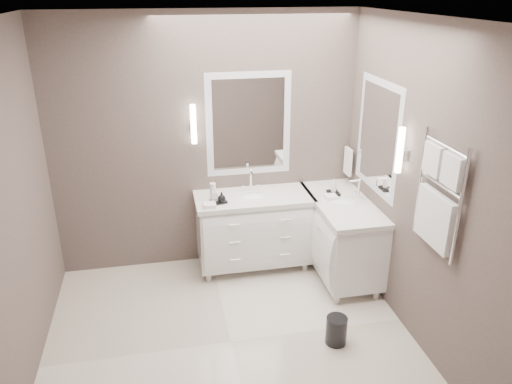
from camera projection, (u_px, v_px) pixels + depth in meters
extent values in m
cube|color=silver|center=(231.00, 342.00, 4.39)|extent=(3.20, 3.00, 0.01)
cube|color=white|center=(223.00, 17.00, 3.35)|extent=(3.20, 3.00, 0.01)
cube|color=#564A45|center=(206.00, 145.00, 5.23)|extent=(3.20, 0.01, 2.70)
cube|color=#564A45|center=(272.00, 320.00, 2.51)|extent=(3.20, 0.01, 2.70)
cube|color=#564A45|center=(6.00, 220.00, 3.57)|extent=(0.01, 3.00, 2.70)
cube|color=#564A45|center=(418.00, 186.00, 4.16)|extent=(0.01, 3.00, 2.70)
cube|color=white|center=(254.00, 229.00, 5.41)|extent=(1.20, 0.55, 0.70)
cube|color=silver|center=(254.00, 198.00, 5.26)|extent=(1.24, 0.59, 0.05)
ellipsoid|color=white|center=(254.00, 199.00, 5.27)|extent=(0.36, 0.28, 0.12)
cylinder|color=white|center=(251.00, 180.00, 5.35)|extent=(0.02, 0.02, 0.22)
cube|color=white|center=(341.00, 236.00, 5.27)|extent=(0.55, 1.20, 0.70)
cube|color=silver|center=(343.00, 203.00, 5.13)|extent=(0.59, 1.24, 0.05)
ellipsoid|color=white|center=(343.00, 205.00, 5.14)|extent=(0.36, 0.28, 0.12)
cylinder|color=white|center=(359.00, 190.00, 5.11)|extent=(0.02, 0.02, 0.22)
cube|color=white|center=(249.00, 125.00, 5.22)|extent=(0.90, 0.02, 1.10)
cube|color=white|center=(249.00, 125.00, 5.22)|extent=(0.77, 0.02, 0.96)
cube|color=white|center=(378.00, 137.00, 4.81)|extent=(0.02, 0.90, 1.10)
cube|color=white|center=(378.00, 137.00, 4.81)|extent=(0.02, 0.90, 0.96)
cube|color=white|center=(194.00, 129.00, 5.06)|extent=(0.05, 0.05, 0.10)
cylinder|color=white|center=(193.00, 124.00, 5.04)|extent=(0.06, 0.06, 0.40)
cube|color=white|center=(399.00, 156.00, 4.27)|extent=(0.05, 0.05, 0.10)
cylinder|color=white|center=(400.00, 150.00, 4.25)|extent=(0.06, 0.06, 0.40)
cylinder|color=white|center=(350.00, 149.00, 5.42)|extent=(0.02, 0.22, 0.02)
cube|color=white|center=(348.00, 161.00, 5.47)|extent=(0.03, 0.17, 0.30)
cylinder|color=white|center=(460.00, 209.00, 3.51)|extent=(0.03, 0.03, 0.90)
cylinder|color=white|center=(421.00, 181.00, 4.00)|extent=(0.03, 0.03, 0.90)
cube|color=white|center=(453.00, 171.00, 3.55)|extent=(0.06, 0.22, 0.24)
cube|color=white|center=(434.00, 160.00, 3.78)|extent=(0.06, 0.22, 0.24)
cube|color=white|center=(435.00, 219.00, 3.84)|extent=(0.06, 0.46, 0.42)
cylinder|color=black|center=(336.00, 330.00, 4.33)|extent=(0.21, 0.21, 0.26)
cube|color=black|center=(219.00, 202.00, 5.08)|extent=(0.18, 0.15, 0.02)
cube|color=black|center=(333.00, 193.00, 5.29)|extent=(0.12, 0.16, 0.02)
cylinder|color=silver|center=(213.00, 191.00, 5.13)|extent=(0.07, 0.07, 0.18)
imported|color=white|center=(215.00, 194.00, 5.06)|extent=(0.08, 0.08, 0.14)
imported|color=black|center=(222.00, 197.00, 5.03)|extent=(0.10, 0.10, 0.10)
imported|color=white|center=(334.00, 186.00, 5.26)|extent=(0.07, 0.07, 0.15)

